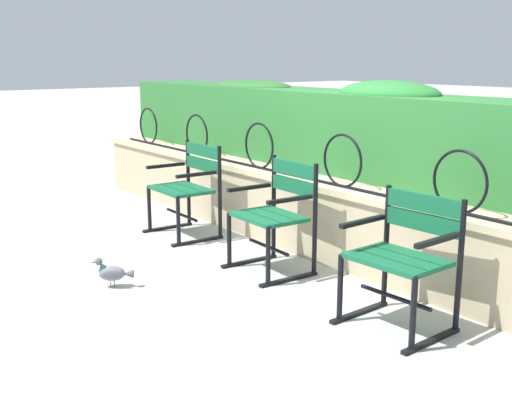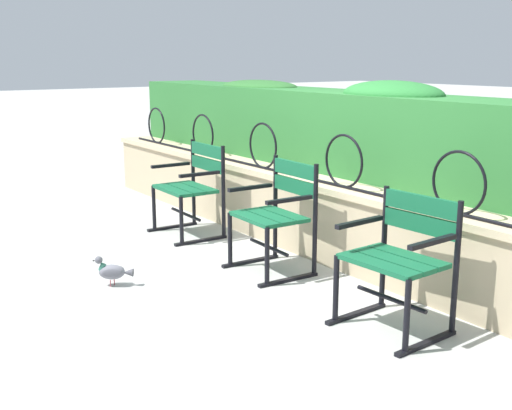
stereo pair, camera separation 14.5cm
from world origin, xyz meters
The scene contains 8 objects.
ground_plane centered at (0.00, 0.00, 0.00)m, with size 60.00×60.00×0.00m, color #ADADA8.
stone_wall centered at (0.00, 0.82, 0.32)m, with size 7.55×0.41×0.63m.
iron_arch_fence centered at (-0.28, 0.74, 0.81)m, with size 7.01×0.02×0.42m.
hedge_row centered at (0.00, 1.34, 1.01)m, with size 7.40×0.69×0.81m.
park_chair_left centered at (-1.32, 0.26, 0.46)m, with size 0.63×0.54×0.85m.
park_chair_centre centered at (-0.01, 0.27, 0.46)m, with size 0.59×0.54×0.86m.
park_chair_right centered at (1.29, 0.23, 0.45)m, with size 0.62×0.55×0.82m.
pigeon_near_chairs centered at (-0.40, -0.93, 0.11)m, with size 0.21×0.26×0.22m.
Camera 1 is at (3.75, -2.72, 1.62)m, focal length 45.22 mm.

